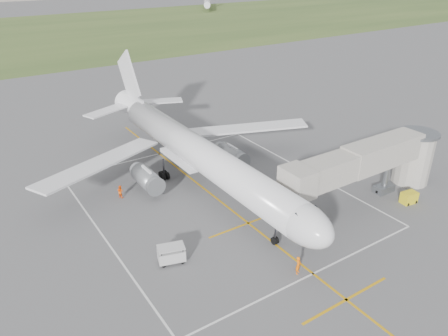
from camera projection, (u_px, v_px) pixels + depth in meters
ground at (201, 186)px, 54.82m from camera, size 700.00×700.00×0.00m
grass_strip at (11, 38)px, 152.25m from camera, size 700.00×120.00×0.02m
apron_markings at (227, 206)px, 50.45m from camera, size 28.20×60.00×0.01m
airliner at (197, 152)px, 53.45m from camera, size 38.93×46.75×13.52m
jet_bridge at (377, 161)px, 50.38m from camera, size 23.40×5.00×7.20m
gpu_unit at (409, 198)px, 50.94m from camera, size 1.95×1.49×1.36m
baggage_cart at (171, 254)px, 40.98m from camera, size 2.83×2.15×1.74m
ramp_worker_nose at (298, 265)px, 39.54m from camera, size 0.78×0.69×1.79m
ramp_worker_wing at (120, 191)px, 52.02m from camera, size 0.88×0.96×1.59m
distant_aircraft at (35, 13)px, 186.65m from camera, size 195.81×30.22×8.85m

